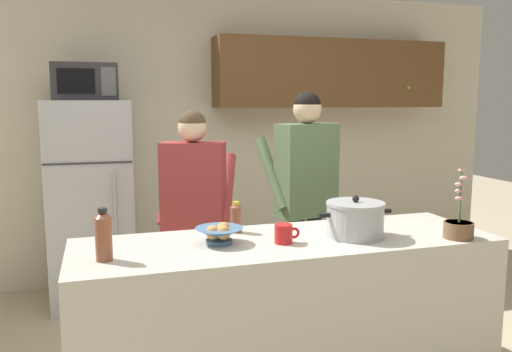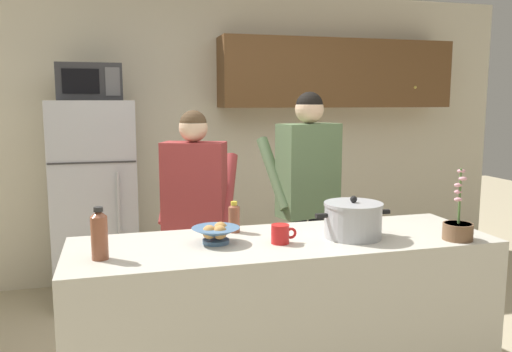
{
  "view_description": "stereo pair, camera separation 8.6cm",
  "coord_description": "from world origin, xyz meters",
  "px_view_note": "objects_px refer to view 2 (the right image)",
  "views": [
    {
      "loc": [
        -0.9,
        -2.41,
        1.62
      ],
      "look_at": [
        0.0,
        0.55,
        1.17
      ],
      "focal_mm": 36.23,
      "sensor_mm": 36.0,
      "label": 1
    },
    {
      "loc": [
        -0.82,
        -2.43,
        1.62
      ],
      "look_at": [
        0.0,
        0.55,
        1.17
      ],
      "focal_mm": 36.23,
      "sensor_mm": 36.0,
      "label": 2
    }
  ],
  "objects_px": {
    "person_near_pot": "(195,203)",
    "coffee_mug": "(281,234)",
    "cooking_pot": "(353,220)",
    "bottle_near_edge": "(234,217)",
    "potted_orchid": "(458,228)",
    "person_by_sink": "(308,182)",
    "microwave": "(90,82)",
    "bottle_mid_counter": "(99,234)",
    "bread_bowl": "(216,233)",
    "refrigerator": "(96,202)"
  },
  "relations": [
    {
      "from": "cooking_pot",
      "to": "bread_bowl",
      "type": "height_order",
      "value": "cooking_pot"
    },
    {
      "from": "refrigerator",
      "to": "cooking_pot",
      "type": "bearing_deg",
      "value": -54.97
    },
    {
      "from": "coffee_mug",
      "to": "cooking_pot",
      "type": "bearing_deg",
      "value": 1.26
    },
    {
      "from": "person_near_pot",
      "to": "potted_orchid",
      "type": "relative_size",
      "value": 4.27
    },
    {
      "from": "refrigerator",
      "to": "coffee_mug",
      "type": "relative_size",
      "value": 12.4
    },
    {
      "from": "bread_bowl",
      "to": "cooking_pot",
      "type": "bearing_deg",
      "value": -6.07
    },
    {
      "from": "bread_bowl",
      "to": "bottle_mid_counter",
      "type": "height_order",
      "value": "bottle_mid_counter"
    },
    {
      "from": "microwave",
      "to": "coffee_mug",
      "type": "distance_m",
      "value": 2.26
    },
    {
      "from": "bottle_near_edge",
      "to": "bottle_mid_counter",
      "type": "bearing_deg",
      "value": -155.64
    },
    {
      "from": "potted_orchid",
      "to": "refrigerator",
      "type": "bearing_deg",
      "value": 131.22
    },
    {
      "from": "microwave",
      "to": "coffee_mug",
      "type": "bearing_deg",
      "value": -63.57
    },
    {
      "from": "person_near_pot",
      "to": "person_by_sink",
      "type": "distance_m",
      "value": 0.82
    },
    {
      "from": "person_near_pot",
      "to": "bread_bowl",
      "type": "xyz_separation_m",
      "value": [
        -0.02,
        -0.81,
        0.0
      ]
    },
    {
      "from": "microwave",
      "to": "bottle_mid_counter",
      "type": "distance_m",
      "value": 2.06
    },
    {
      "from": "microwave",
      "to": "coffee_mug",
      "type": "height_order",
      "value": "microwave"
    },
    {
      "from": "potted_orchid",
      "to": "person_by_sink",
      "type": "bearing_deg",
      "value": 107.91
    },
    {
      "from": "refrigerator",
      "to": "bottle_mid_counter",
      "type": "height_order",
      "value": "refrigerator"
    },
    {
      "from": "coffee_mug",
      "to": "bottle_mid_counter",
      "type": "xyz_separation_m",
      "value": [
        -0.86,
        -0.03,
        0.07
      ]
    },
    {
      "from": "bottle_near_edge",
      "to": "bottle_mid_counter",
      "type": "distance_m",
      "value": 0.75
    },
    {
      "from": "bottle_mid_counter",
      "to": "potted_orchid",
      "type": "bearing_deg",
      "value": -4.65
    },
    {
      "from": "bottle_mid_counter",
      "to": "potted_orchid",
      "type": "xyz_separation_m",
      "value": [
        1.75,
        -0.14,
        -0.05
      ]
    },
    {
      "from": "refrigerator",
      "to": "bread_bowl",
      "type": "distance_m",
      "value": 1.94
    },
    {
      "from": "bread_bowl",
      "to": "potted_orchid",
      "type": "height_order",
      "value": "potted_orchid"
    },
    {
      "from": "bread_bowl",
      "to": "potted_orchid",
      "type": "xyz_separation_m",
      "value": [
        1.2,
        -0.26,
        0.01
      ]
    },
    {
      "from": "person_near_pot",
      "to": "potted_orchid",
      "type": "height_order",
      "value": "person_near_pot"
    },
    {
      "from": "microwave",
      "to": "bottle_near_edge",
      "type": "distance_m",
      "value": 1.94
    },
    {
      "from": "refrigerator",
      "to": "person_by_sink",
      "type": "height_order",
      "value": "person_by_sink"
    },
    {
      "from": "microwave",
      "to": "cooking_pot",
      "type": "relative_size",
      "value": 1.16
    },
    {
      "from": "person_near_pot",
      "to": "person_by_sink",
      "type": "bearing_deg",
      "value": 5.9
    },
    {
      "from": "microwave",
      "to": "person_near_pot",
      "type": "bearing_deg",
      "value": -56.93
    },
    {
      "from": "person_by_sink",
      "to": "microwave",
      "type": "bearing_deg",
      "value": 147.91
    },
    {
      "from": "microwave",
      "to": "person_by_sink",
      "type": "xyz_separation_m",
      "value": [
        1.46,
        -0.91,
        -0.71
      ]
    },
    {
      "from": "microwave",
      "to": "person_by_sink",
      "type": "distance_m",
      "value": 1.86
    },
    {
      "from": "bread_bowl",
      "to": "potted_orchid",
      "type": "distance_m",
      "value": 1.23
    },
    {
      "from": "coffee_mug",
      "to": "potted_orchid",
      "type": "relative_size",
      "value": 0.36
    },
    {
      "from": "potted_orchid",
      "to": "person_near_pot",
      "type": "bearing_deg",
      "value": 137.83
    },
    {
      "from": "cooking_pot",
      "to": "bottle_near_edge",
      "type": "bearing_deg",
      "value": 154.66
    },
    {
      "from": "person_near_pot",
      "to": "coffee_mug",
      "type": "relative_size",
      "value": 11.94
    },
    {
      "from": "cooking_pot",
      "to": "bottle_near_edge",
      "type": "xyz_separation_m",
      "value": [
        -0.57,
        0.27,
        -0.01
      ]
    },
    {
      "from": "bottle_near_edge",
      "to": "person_near_pot",
      "type": "bearing_deg",
      "value": 100.79
    },
    {
      "from": "microwave",
      "to": "person_near_pot",
      "type": "height_order",
      "value": "microwave"
    },
    {
      "from": "person_by_sink",
      "to": "cooking_pot",
      "type": "distance_m",
      "value": 0.98
    },
    {
      "from": "cooking_pot",
      "to": "coffee_mug",
      "type": "height_order",
      "value": "cooking_pot"
    },
    {
      "from": "microwave",
      "to": "bread_bowl",
      "type": "height_order",
      "value": "microwave"
    },
    {
      "from": "person_by_sink",
      "to": "bottle_near_edge",
      "type": "height_order",
      "value": "person_by_sink"
    },
    {
      "from": "person_near_pot",
      "to": "bottle_near_edge",
      "type": "height_order",
      "value": "person_near_pot"
    },
    {
      "from": "cooking_pot",
      "to": "bottle_near_edge",
      "type": "height_order",
      "value": "cooking_pot"
    },
    {
      "from": "person_by_sink",
      "to": "bottle_mid_counter",
      "type": "distance_m",
      "value": 1.71
    },
    {
      "from": "person_near_pot",
      "to": "coffee_mug",
      "type": "bearing_deg",
      "value": -71.99
    },
    {
      "from": "bread_bowl",
      "to": "bottle_near_edge",
      "type": "xyz_separation_m",
      "value": [
        0.14,
        0.19,
        0.03
      ]
    }
  ]
}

